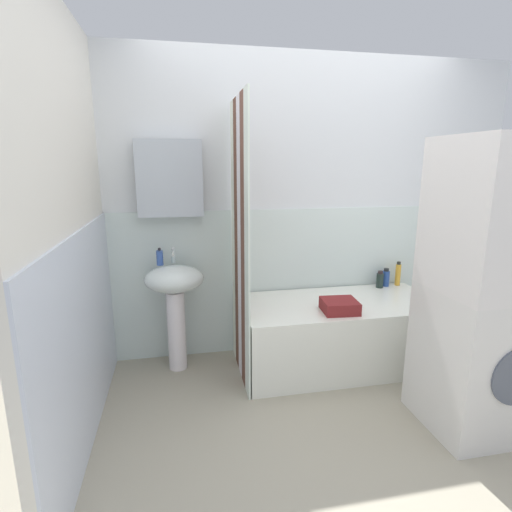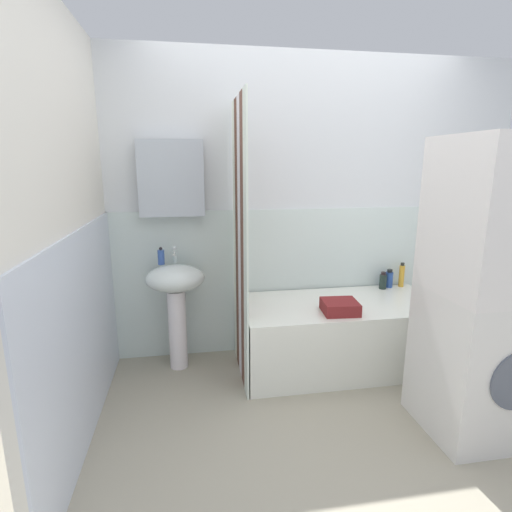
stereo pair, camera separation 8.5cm
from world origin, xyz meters
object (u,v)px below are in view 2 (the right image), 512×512
Objects in this scene: shampoo_bottle at (389,279)px; bathtub at (340,334)px; lotion_bottle at (383,281)px; towel_folded at (340,307)px; conditioner_bottle at (402,275)px; sink at (176,293)px; soap_dispenser at (161,257)px; washer_dryer_stack at (489,293)px.

bathtub is at bearing -150.80° from shampoo_bottle.
lotion_bottle is 0.74m from towel_folded.
conditioner_bottle is 0.91m from towel_folded.
sink is 3.88× the size of conditioner_bottle.
shampoo_bottle is (1.90, 0.08, -0.29)m from soap_dispenser.
sink is at bearing 171.88° from bathtub.
lotion_bottle is 0.09× the size of washer_dryer_stack.
lotion_bottle is (-0.07, -0.03, -0.01)m from shampoo_bottle.
washer_dryer_stack is (-0.04, -1.17, 0.26)m from shampoo_bottle.
bathtub is 9.73× the size of shampoo_bottle.
shampoo_bottle is 0.08m from lotion_bottle.
soap_dispenser is 0.54× the size of towel_folded.
washer_dryer_stack is at bearing -47.77° from towel_folded.
conditioner_bottle is at bearing 9.94° from lotion_bottle.
lotion_bottle is at bearing 3.20° from sink.
bathtub is at bearing 65.72° from towel_folded.
washer_dryer_stack reaches higher than bathtub.
sink is 5.23× the size of shampoo_bottle.
sink is at bearing -176.80° from lotion_bottle.
lotion_bottle is (1.82, 0.05, -0.29)m from soap_dispenser.
shampoo_bottle reaches higher than towel_folded.
shampoo_bottle is at bearing 2.48° from soap_dispenser.
washer_dryer_stack is (1.86, -1.09, -0.03)m from soap_dispenser.
shampoo_bottle is at bearing 38.26° from towel_folded.
lotion_bottle is 1.17m from washer_dryer_stack.
sink is at bearing -175.86° from shampoo_bottle.
bathtub is 6.21× the size of towel_folded.
shampoo_bottle reaches higher than bathtub.
conditioner_bottle is 0.12× the size of washer_dryer_stack.
shampoo_bottle is 0.64× the size of towel_folded.
washer_dryer_stack reaches higher than towel_folded.
shampoo_bottle is 0.82m from towel_folded.
conditioner_bottle reaches higher than lotion_bottle.
bathtub is at bearing 120.87° from washer_dryer_stack.
sink is 0.30m from soap_dispenser.
conditioner_bottle reaches higher than bathtub.
lotion_bottle reaches higher than towel_folded.
soap_dispenser is at bearing -178.48° from lotion_bottle.
conditioner_bottle is at bearing 82.83° from washer_dryer_stack.
sink is at bearing -176.13° from conditioner_bottle.
conditioner_bottle is 1.35× the size of shampoo_bottle.
sink is 6.17× the size of soap_dispenser.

